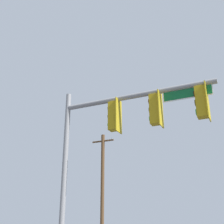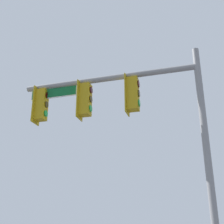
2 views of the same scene
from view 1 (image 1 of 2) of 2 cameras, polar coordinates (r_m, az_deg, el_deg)
The scene contains 2 objects.
signal_pole_near at distance 11.22m, azimuth 2.62°, elevation -2.40°, with size 5.82×1.33×6.69m.
utility_pole at distance 28.50m, azimuth -1.76°, elevation -13.77°, with size 2.15×0.53×10.18m.
Camera 1 is at (2.84, -13.69, 1.30)m, focal length 50.00 mm.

